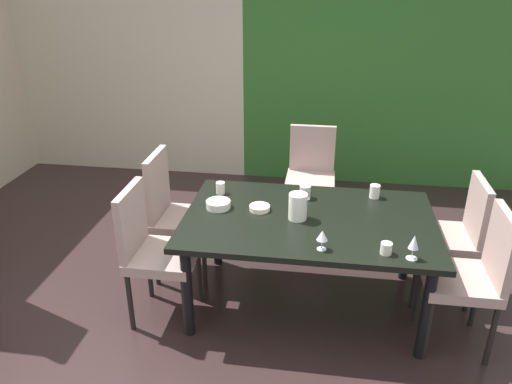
% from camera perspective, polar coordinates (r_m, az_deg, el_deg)
% --- Properties ---
extents(ground_plane, '(5.97, 5.72, 0.02)m').
position_cam_1_polar(ground_plane, '(3.59, -5.23, -15.43)').
color(ground_plane, '#2D1F1F').
extents(back_panel_interior, '(2.75, 0.10, 2.58)m').
position_cam_1_polar(back_panel_interior, '(6.03, -14.82, 14.23)').
color(back_panel_interior, beige).
rests_on(back_panel_interior, ground_plane).
extents(garden_window_panel, '(3.21, 0.10, 2.58)m').
position_cam_1_polar(garden_window_panel, '(5.60, 15.50, 13.42)').
color(garden_window_panel, '#2E6427').
rests_on(garden_window_panel, ground_plane).
extents(dining_table, '(1.71, 1.09, 0.71)m').
position_cam_1_polar(dining_table, '(3.46, 6.04, -4.00)').
color(dining_table, black).
rests_on(dining_table, ground_plane).
extents(chair_left_far, '(0.45, 0.44, 1.02)m').
position_cam_1_polar(chair_left_far, '(3.90, -9.36, -1.95)').
color(chair_left_far, tan).
rests_on(chair_left_far, ground_plane).
extents(chair_head_far, '(0.44, 0.45, 0.95)m').
position_cam_1_polar(chair_head_far, '(4.64, 6.29, 2.33)').
color(chair_head_far, tan).
rests_on(chair_head_far, ground_plane).
extents(chair_right_near, '(0.44, 0.44, 0.97)m').
position_cam_1_polar(chair_right_near, '(3.41, 23.69, -8.36)').
color(chair_right_near, tan).
rests_on(chair_right_near, ground_plane).
extents(chair_right_far, '(0.44, 0.44, 0.94)m').
position_cam_1_polar(chair_right_far, '(3.87, 21.81, -4.19)').
color(chair_right_far, tan).
rests_on(chair_right_far, ground_plane).
extents(chair_left_near, '(0.45, 0.44, 0.97)m').
position_cam_1_polar(chair_left_near, '(3.46, -11.89, -6.10)').
color(chair_left_near, tan).
rests_on(chair_left_near, ground_plane).
extents(wine_glass_left, '(0.07, 0.07, 0.13)m').
position_cam_1_polar(wine_glass_left, '(3.03, 7.58, -5.01)').
color(wine_glass_left, silver).
rests_on(wine_glass_left, dining_table).
extents(wine_glass_center, '(0.07, 0.07, 0.16)m').
position_cam_1_polar(wine_glass_center, '(3.04, 17.60, -5.57)').
color(wine_glass_center, silver).
rests_on(wine_glass_center, dining_table).
extents(serving_bowl_corner, '(0.17, 0.17, 0.05)m').
position_cam_1_polar(serving_bowl_corner, '(3.54, -4.33, -1.41)').
color(serving_bowl_corner, white).
rests_on(serving_bowl_corner, dining_table).
extents(serving_bowl_front, '(0.14, 0.14, 0.04)m').
position_cam_1_polar(serving_bowl_front, '(3.50, 0.41, -1.82)').
color(serving_bowl_front, white).
rests_on(serving_bowl_front, dining_table).
extents(cup_north, '(0.08, 0.08, 0.10)m').
position_cam_1_polar(cup_north, '(3.69, 5.63, 0.01)').
color(cup_north, silver).
rests_on(cup_north, dining_table).
extents(cup_rear, '(0.07, 0.07, 0.09)m').
position_cam_1_polar(cup_rear, '(3.76, -4.07, 0.48)').
color(cup_rear, white).
rests_on(cup_rear, dining_table).
extents(cup_south, '(0.07, 0.07, 0.07)m').
position_cam_1_polar(cup_south, '(3.08, 14.65, -6.25)').
color(cup_south, silver).
rests_on(cup_south, dining_table).
extents(cup_east, '(0.07, 0.07, 0.10)m').
position_cam_1_polar(cup_east, '(3.78, 13.42, 0.07)').
color(cup_east, white).
rests_on(cup_east, dining_table).
extents(pitcher_west, '(0.14, 0.13, 0.19)m').
position_cam_1_polar(pitcher_west, '(3.37, 4.82, -1.64)').
color(pitcher_west, white).
rests_on(pitcher_west, dining_table).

